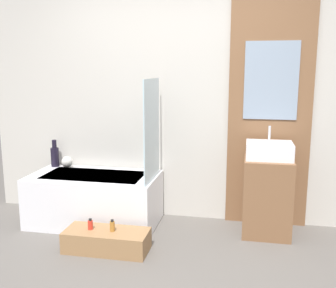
# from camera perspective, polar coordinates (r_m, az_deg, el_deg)

# --- Properties ---
(wall_tiled_back) EXTENTS (4.20, 0.06, 2.60)m
(wall_tiled_back) POSITION_cam_1_polar(r_m,az_deg,el_deg) (4.20, 1.10, 6.61)
(wall_tiled_back) COLOR beige
(wall_tiled_back) RESTS_ON ground_plane
(wall_wood_accent) EXTENTS (0.82, 0.04, 2.60)m
(wall_wood_accent) POSITION_cam_1_polar(r_m,az_deg,el_deg) (4.09, 14.60, 6.33)
(wall_wood_accent) COLOR brown
(wall_wood_accent) RESTS_ON ground_plane
(bathtub) EXTENTS (1.32, 0.71, 0.53)m
(bathtub) POSITION_cam_1_polar(r_m,az_deg,el_deg) (4.24, -10.57, -7.83)
(bathtub) COLOR white
(bathtub) RESTS_ON ground_plane
(glass_shower_screen) EXTENTS (0.01, 0.60, 0.99)m
(glass_shower_screen) POSITION_cam_1_polar(r_m,az_deg,el_deg) (3.84, -2.37, 2.04)
(glass_shower_screen) COLOR silver
(glass_shower_screen) RESTS_ON bathtub
(wooden_step_bench) EXTENTS (0.75, 0.32, 0.19)m
(wooden_step_bench) POSITION_cam_1_polar(r_m,az_deg,el_deg) (3.68, -8.88, -13.67)
(wooden_step_bench) COLOR #997047
(wooden_step_bench) RESTS_ON ground_plane
(vanity_cabinet) EXTENTS (0.46, 0.48, 0.76)m
(vanity_cabinet) POSITION_cam_1_polar(r_m,az_deg,el_deg) (4.02, 14.16, -7.34)
(vanity_cabinet) COLOR brown
(vanity_cabinet) RESTS_ON ground_plane
(sink) EXTENTS (0.44, 0.35, 0.31)m
(sink) POSITION_cam_1_polar(r_m,az_deg,el_deg) (3.90, 14.47, -0.90)
(sink) COLOR white
(sink) RESTS_ON vanity_cabinet
(vase_tall_dark) EXTENTS (0.09, 0.09, 0.30)m
(vase_tall_dark) POSITION_cam_1_polar(r_m,az_deg,el_deg) (4.60, -16.10, -1.63)
(vase_tall_dark) COLOR black
(vase_tall_dark) RESTS_ON bathtub
(vase_round_light) EXTENTS (0.12, 0.12, 0.12)m
(vase_round_light) POSITION_cam_1_polar(r_m,az_deg,el_deg) (4.53, -14.44, -2.53)
(vase_round_light) COLOR silver
(vase_round_light) RESTS_ON bathtub
(bottle_soap_primary) EXTENTS (0.05, 0.05, 0.10)m
(bottle_soap_primary) POSITION_cam_1_polar(r_m,az_deg,el_deg) (3.67, -11.21, -11.39)
(bottle_soap_primary) COLOR red
(bottle_soap_primary) RESTS_ON wooden_step_bench
(bottle_soap_secondary) EXTENTS (0.04, 0.04, 0.11)m
(bottle_soap_secondary) POSITION_cam_1_polar(r_m,az_deg,el_deg) (3.60, -8.09, -11.69)
(bottle_soap_secondary) COLOR #B2752D
(bottle_soap_secondary) RESTS_ON wooden_step_bench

